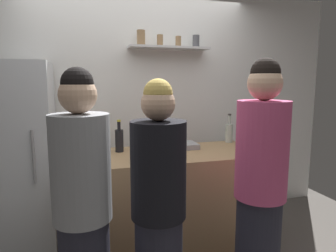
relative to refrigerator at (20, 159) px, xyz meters
name	(u,v)px	position (x,y,z in m)	size (l,w,h in m)	color
back_wall_assembly	(136,107)	(1.15, 0.40, 0.42)	(4.80, 0.32, 2.60)	white
refrigerator	(20,159)	(0.00, 0.00, 0.00)	(0.60, 0.65, 1.76)	silver
counter	(168,202)	(1.31, -0.37, -0.41)	(1.71, 0.75, 0.94)	#9E7A51
baking_pan	(179,146)	(1.47, -0.22, 0.08)	(0.34, 0.24, 0.05)	gray
utensil_holder	(261,148)	(2.09, -0.67, 0.12)	(0.10, 0.10, 0.22)	#B2B2B7
wine_bottle_dark_glass	(119,140)	(0.89, -0.20, 0.17)	(0.08, 0.08, 0.30)	black
wine_bottle_green_glass	(159,147)	(1.16, -0.61, 0.18)	(0.07, 0.07, 0.32)	#19471E
wine_bottle_amber_glass	(140,147)	(1.01, -0.54, 0.17)	(0.07, 0.07, 0.31)	#472814
wine_bottle_pale_glass	(229,132)	(2.08, -0.08, 0.17)	(0.08, 0.08, 0.31)	#B2BFB2
water_bottle_plastic	(81,155)	(0.54, -0.61, 0.15)	(0.08, 0.08, 0.21)	silver
person_pink_top	(260,190)	(1.69, -1.27, -0.02)	(0.34, 0.34, 1.73)	#262633
person_blonde	(159,211)	(1.00, -1.23, -0.09)	(0.34, 0.34, 1.60)	#262633
person_grey_hoodie	(83,213)	(0.55, -1.20, -0.06)	(0.34, 0.34, 1.66)	#262633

